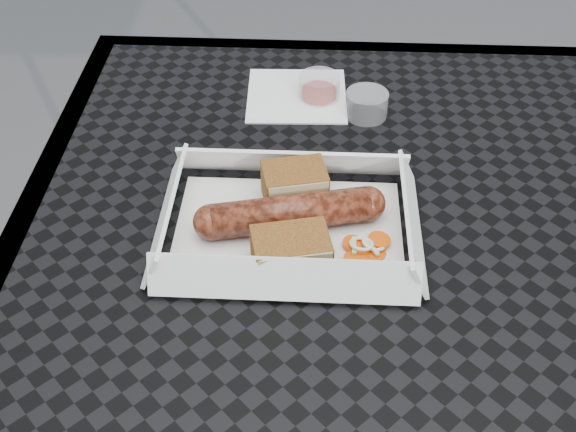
# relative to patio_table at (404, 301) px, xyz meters

# --- Properties ---
(patio_table) EXTENTS (0.80, 0.80, 0.74)m
(patio_table) POSITION_rel_patio_table_xyz_m (0.00, 0.00, 0.00)
(patio_table) COLOR black
(patio_table) RESTS_ON ground
(food_tray) EXTENTS (0.22, 0.15, 0.00)m
(food_tray) POSITION_rel_patio_table_xyz_m (-0.12, 0.02, 0.08)
(food_tray) COLOR white
(food_tray) RESTS_ON patio_table
(bratwurst) EXTENTS (0.18, 0.07, 0.04)m
(bratwurst) POSITION_rel_patio_table_xyz_m (-0.12, 0.02, 0.10)
(bratwurst) COLOR maroon
(bratwurst) RESTS_ON food_tray
(bread_near) EXTENTS (0.07, 0.06, 0.04)m
(bread_near) POSITION_rel_patio_table_xyz_m (-0.12, 0.06, 0.10)
(bread_near) COLOR brown
(bread_near) RESTS_ON food_tray
(bread_far) EXTENTS (0.08, 0.06, 0.04)m
(bread_far) POSITION_rel_patio_table_xyz_m (-0.12, -0.03, 0.10)
(bread_far) COLOR brown
(bread_far) RESTS_ON food_tray
(veg_garnish) EXTENTS (0.03, 0.03, 0.00)m
(veg_garnish) POSITION_rel_patio_table_xyz_m (-0.05, -0.01, 0.08)
(veg_garnish) COLOR #D94D09
(veg_garnish) RESTS_ON food_tray
(napkin) EXTENTS (0.12, 0.12, 0.00)m
(napkin) POSITION_rel_patio_table_xyz_m (-0.12, 0.26, 0.08)
(napkin) COLOR white
(napkin) RESTS_ON patio_table
(condiment_cup_sauce) EXTENTS (0.05, 0.05, 0.03)m
(condiment_cup_sauce) POSITION_rel_patio_table_xyz_m (-0.09, 0.26, 0.09)
(condiment_cup_sauce) COLOR #98160B
(condiment_cup_sauce) RESTS_ON patio_table
(condiment_cup_empty) EXTENTS (0.05, 0.05, 0.03)m
(condiment_cup_empty) POSITION_rel_patio_table_xyz_m (-0.04, 0.22, 0.09)
(condiment_cup_empty) COLOR silver
(condiment_cup_empty) RESTS_ON patio_table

